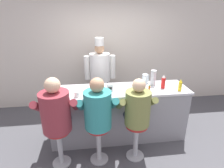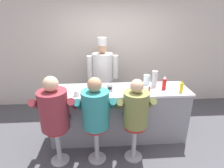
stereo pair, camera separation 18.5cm
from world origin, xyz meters
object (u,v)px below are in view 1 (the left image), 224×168
object	(u,v)px
cup_stack_steel	(153,78)
diner_seated_maroon	(56,113)
water_pitcher_clear	(145,79)
napkin_dispenser_chrome	(110,88)
mustard_bottle_yellow	(180,85)
diner_seated_olive	(137,110)
ketchup_bottle_red	(163,82)
coffee_mug_white	(77,94)
cook_in_whites_near	(100,74)
hot_sauce_bottle_orange	(149,89)
cereal_bowl	(95,89)
breakfast_plate	(57,97)
coffee_mug_blue	(51,91)
diner_seated_teal	(98,111)

from	to	relation	value
cup_stack_steel	diner_seated_maroon	size ratio (longest dim) A/B	0.20
water_pitcher_clear	napkin_dispenser_chrome	world-z (taller)	water_pitcher_clear
mustard_bottle_yellow	diner_seated_olive	world-z (taller)	diner_seated_olive
mustard_bottle_yellow	napkin_dispenser_chrome	bearing A→B (deg)	173.78
cup_stack_steel	ketchup_bottle_red	bearing A→B (deg)	-48.99
coffee_mug_white	cook_in_whites_near	distance (m)	1.29
coffee_mug_white	hot_sauce_bottle_orange	bearing A→B (deg)	-0.44
coffee_mug_white	cook_in_whites_near	xyz separation A→B (m)	(0.46, 1.20, -0.06)
hot_sauce_bottle_orange	cup_stack_steel	xyz separation A→B (m)	(0.18, 0.34, 0.08)
hot_sauce_bottle_orange	diner_seated_olive	bearing A→B (deg)	-130.91
hot_sauce_bottle_orange	cereal_bowl	xyz separation A→B (m)	(-0.92, 0.22, -0.04)
ketchup_bottle_red	napkin_dispenser_chrome	world-z (taller)	ketchup_bottle_red
breakfast_plate	diner_seated_maroon	world-z (taller)	diner_seated_maroon
ketchup_bottle_red	diner_seated_maroon	distance (m)	1.91
breakfast_plate	napkin_dispenser_chrome	bearing A→B (deg)	9.11
ketchup_bottle_red	coffee_mug_white	world-z (taller)	ketchup_bottle_red
diner_seated_olive	cup_stack_steel	bearing A→B (deg)	55.00
breakfast_plate	coffee_mug_white	size ratio (longest dim) A/B	1.73
coffee_mug_blue	napkin_dispenser_chrome	distance (m)	1.01
cup_stack_steel	diner_seated_olive	size ratio (longest dim) A/B	0.21
cereal_bowl	water_pitcher_clear	bearing A→B (deg)	13.31
hot_sauce_bottle_orange	diner_seated_teal	size ratio (longest dim) A/B	0.10
ketchup_bottle_red	diner_seated_olive	size ratio (longest dim) A/B	0.18
cereal_bowl	coffee_mug_blue	xyz separation A→B (m)	(-0.75, -0.02, 0.02)
napkin_dispenser_chrome	diner_seated_maroon	xyz separation A→B (m)	(-0.85, -0.50, -0.15)
coffee_mug_blue	diner_seated_maroon	bearing A→B (deg)	-73.95
ketchup_bottle_red	hot_sauce_bottle_orange	world-z (taller)	ketchup_bottle_red
coffee_mug_white	diner_seated_teal	xyz separation A→B (m)	(0.31, -0.34, -0.15)
cup_stack_steel	cook_in_whites_near	bearing A→B (deg)	137.15
breakfast_plate	cup_stack_steel	distance (m)	1.76
coffee_mug_white	diner_seated_maroon	xyz separation A→B (m)	(-0.30, -0.34, -0.13)
diner_seated_olive	mustard_bottle_yellow	bearing A→B (deg)	23.07
breakfast_plate	diner_seated_olive	xyz separation A→B (m)	(1.25, -0.36, -0.14)
ketchup_bottle_red	diner_seated_olive	xyz separation A→B (m)	(-0.61, -0.52, -0.24)
mustard_bottle_yellow	coffee_mug_blue	size ratio (longest dim) A/B	1.63
diner_seated_teal	diner_seated_olive	size ratio (longest dim) A/B	1.03
diner_seated_olive	breakfast_plate	bearing A→B (deg)	164.13
cereal_bowl	coffee_mug_white	distance (m)	0.37
diner_seated_maroon	hot_sauce_bottle_orange	bearing A→B (deg)	12.35
water_pitcher_clear	cereal_bowl	size ratio (longest dim) A/B	1.38
mustard_bottle_yellow	diner_seated_olive	size ratio (longest dim) A/B	0.15
hot_sauce_bottle_orange	diner_seated_teal	xyz separation A→B (m)	(-0.90, -0.33, -0.17)
cereal_bowl	napkin_dispenser_chrome	size ratio (longest dim) A/B	1.06
coffee_mug_blue	diner_seated_teal	bearing A→B (deg)	-35.05
mustard_bottle_yellow	hot_sauce_bottle_orange	world-z (taller)	mustard_bottle_yellow
water_pitcher_clear	diner_seated_maroon	xyz separation A→B (m)	(-1.57, -0.78, -0.18)
cup_stack_steel	coffee_mug_blue	bearing A→B (deg)	-175.77
water_pitcher_clear	cup_stack_steel	world-z (taller)	cup_stack_steel
diner_seated_teal	coffee_mug_white	bearing A→B (deg)	132.60
diner_seated_maroon	diner_seated_teal	world-z (taller)	diner_seated_maroon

